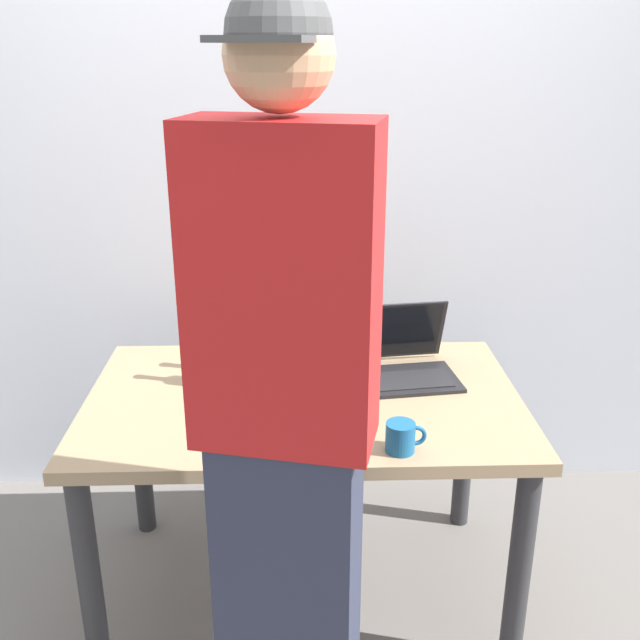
{
  "coord_description": "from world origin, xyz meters",
  "views": [
    {
      "loc": [
        -0.02,
        -2.02,
        1.75
      ],
      "look_at": [
        0.05,
        0.0,
        0.99
      ],
      "focal_mm": 40.86,
      "sensor_mm": 36.0,
      "label": 1
    }
  ],
  "objects_px": {
    "person_figure": "(286,417)",
    "beer_bottle_brown": "(277,355)",
    "beer_bottle_green": "(242,344)",
    "beer_bottle_amber": "(223,354)",
    "coffee_mug": "(401,437)",
    "laptop": "(398,360)"
  },
  "relations": [
    {
      "from": "beer_bottle_amber",
      "to": "coffee_mug",
      "type": "bearing_deg",
      "value": -39.46
    },
    {
      "from": "coffee_mug",
      "to": "beer_bottle_amber",
      "type": "bearing_deg",
      "value": 140.54
    },
    {
      "from": "laptop",
      "to": "beer_bottle_green",
      "type": "height_order",
      "value": "beer_bottle_green"
    },
    {
      "from": "beer_bottle_green",
      "to": "beer_bottle_amber",
      "type": "distance_m",
      "value": 0.11
    },
    {
      "from": "beer_bottle_green",
      "to": "beer_bottle_brown",
      "type": "height_order",
      "value": "beer_bottle_brown"
    },
    {
      "from": "beer_bottle_green",
      "to": "person_figure",
      "type": "distance_m",
      "value": 0.79
    },
    {
      "from": "person_figure",
      "to": "coffee_mug",
      "type": "xyz_separation_m",
      "value": [
        0.3,
        0.25,
        -0.2
      ]
    },
    {
      "from": "laptop",
      "to": "coffee_mug",
      "type": "relative_size",
      "value": 3.52
    },
    {
      "from": "laptop",
      "to": "beer_bottle_green",
      "type": "relative_size",
      "value": 1.41
    },
    {
      "from": "beer_bottle_brown",
      "to": "person_figure",
      "type": "distance_m",
      "value": 0.62
    },
    {
      "from": "beer_bottle_green",
      "to": "person_figure",
      "type": "relative_size",
      "value": 0.15
    },
    {
      "from": "laptop",
      "to": "person_figure",
      "type": "xyz_separation_m",
      "value": [
        -0.36,
        -0.73,
        0.19
      ]
    },
    {
      "from": "beer_bottle_amber",
      "to": "beer_bottle_brown",
      "type": "bearing_deg",
      "value": -19.19
    },
    {
      "from": "beer_bottle_brown",
      "to": "coffee_mug",
      "type": "xyz_separation_m",
      "value": [
        0.34,
        -0.36,
        -0.09
      ]
    },
    {
      "from": "beer_bottle_amber",
      "to": "coffee_mug",
      "type": "distance_m",
      "value": 0.66
    },
    {
      "from": "beer_bottle_amber",
      "to": "beer_bottle_brown",
      "type": "height_order",
      "value": "beer_bottle_brown"
    },
    {
      "from": "beer_bottle_green",
      "to": "beer_bottle_brown",
      "type": "xyz_separation_m",
      "value": [
        0.12,
        -0.16,
        0.03
      ]
    },
    {
      "from": "laptop",
      "to": "beer_bottle_brown",
      "type": "bearing_deg",
      "value": -162.64
    },
    {
      "from": "laptop",
      "to": "beer_bottle_amber",
      "type": "height_order",
      "value": "beer_bottle_amber"
    },
    {
      "from": "beer_bottle_green",
      "to": "beer_bottle_brown",
      "type": "distance_m",
      "value": 0.2
    },
    {
      "from": "beer_bottle_amber",
      "to": "person_figure",
      "type": "distance_m",
      "value": 0.71
    },
    {
      "from": "person_figure",
      "to": "beer_bottle_brown",
      "type": "bearing_deg",
      "value": 93.33
    }
  ]
}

